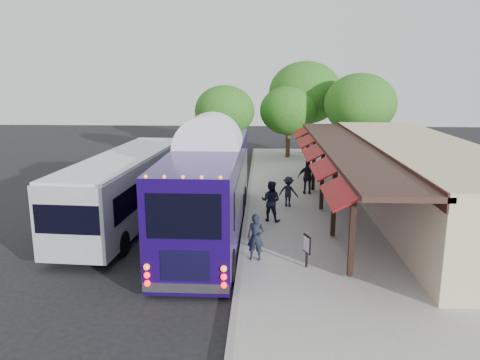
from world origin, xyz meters
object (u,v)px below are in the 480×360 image
(ped_a, at_px, (256,237))
(ped_d, at_px, (288,191))
(coach_bus, at_px, (210,184))
(sign_board, at_px, (307,246))
(ped_c, at_px, (308,177))
(ped_b, at_px, (271,201))
(city_bus, at_px, (127,185))

(ped_a, height_order, ped_d, ped_a)
(coach_bus, relative_size, ped_a, 7.56)
(ped_a, height_order, sign_board, ped_a)
(ped_c, height_order, sign_board, ped_c)
(ped_a, relative_size, ped_b, 0.90)
(city_bus, height_order, ped_c, city_bus)
(coach_bus, height_order, ped_a, coach_bus)
(city_bus, xyz_separation_m, ped_d, (7.63, 2.54, -0.85))
(ped_d, bearing_deg, ped_c, -94.68)
(ped_c, relative_size, ped_d, 1.25)
(coach_bus, relative_size, sign_board, 11.05)
(ped_b, relative_size, ped_c, 0.97)
(city_bus, relative_size, ped_d, 7.74)
(sign_board, bearing_deg, city_bus, 125.69)
(coach_bus, distance_m, ped_c, 8.26)
(ped_b, height_order, ped_c, ped_c)
(coach_bus, relative_size, ped_d, 8.29)
(ped_a, bearing_deg, city_bus, 151.23)
(coach_bus, relative_size, ped_b, 6.83)
(ped_a, xyz_separation_m, sign_board, (1.81, -0.61, -0.06))
(ped_b, xyz_separation_m, ped_d, (0.94, 2.52, -0.17))
(city_bus, bearing_deg, ped_b, 3.68)
(ped_c, bearing_deg, ped_d, 63.60)
(city_bus, relative_size, sign_board, 10.32)
(city_bus, xyz_separation_m, sign_board, (7.87, -5.31, -0.84))
(ped_b, bearing_deg, coach_bus, 46.68)
(coach_bus, distance_m, ped_d, 5.50)
(ped_c, bearing_deg, ped_b, 65.74)
(sign_board, bearing_deg, ped_d, 71.49)
(ped_b, bearing_deg, ped_a, 101.09)
(coach_bus, distance_m, ped_b, 3.23)
(ped_c, bearing_deg, city_bus, 28.98)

